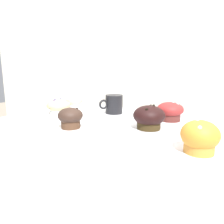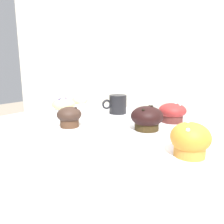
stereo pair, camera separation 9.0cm
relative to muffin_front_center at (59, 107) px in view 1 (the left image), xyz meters
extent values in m
cube|color=beige|center=(0.33, 0.59, -0.04)|extent=(3.20, 0.10, 1.80)
cube|color=silver|center=(0.33, -0.01, -0.49)|extent=(1.00, 0.64, 0.91)
cylinder|color=silver|center=(0.00, 0.00, -0.01)|extent=(0.09, 0.09, 0.04)
ellipsoid|color=tan|center=(0.00, 0.00, 0.01)|extent=(0.12, 0.12, 0.06)
sphere|color=navy|center=(-0.01, -0.01, 0.03)|extent=(0.01, 0.01, 0.01)
sphere|color=navy|center=(0.00, 0.02, 0.03)|extent=(0.01, 0.01, 0.01)
sphere|color=navy|center=(-0.01, -0.02, 0.03)|extent=(0.01, 0.01, 0.01)
cylinder|color=#C88333|center=(0.68, -0.17, -0.01)|extent=(0.08, 0.08, 0.05)
ellipsoid|color=orange|center=(0.68, -0.17, 0.02)|extent=(0.10, 0.10, 0.08)
sphere|color=white|center=(0.69, -0.20, 0.04)|extent=(0.01, 0.01, 0.01)
sphere|color=white|center=(0.67, -0.17, 0.06)|extent=(0.01, 0.01, 0.01)
cylinder|color=#4E221E|center=(0.51, 0.15, -0.01)|extent=(0.09, 0.09, 0.05)
ellipsoid|color=maroon|center=(0.51, 0.15, 0.01)|extent=(0.11, 0.11, 0.06)
sphere|color=white|center=(0.54, 0.15, 0.04)|extent=(0.01, 0.01, 0.01)
sphere|color=white|center=(0.52, 0.15, 0.04)|extent=(0.01, 0.01, 0.01)
cylinder|color=#482E1E|center=(0.22, -0.16, -0.01)|extent=(0.07, 0.07, 0.05)
ellipsoid|color=#34231B|center=(0.22, -0.16, 0.01)|extent=(0.10, 0.10, 0.06)
sphere|color=black|center=(0.24, -0.15, 0.04)|extent=(0.01, 0.01, 0.01)
cylinder|color=white|center=(-0.01, 0.12, -0.01)|extent=(0.07, 0.07, 0.05)
ellipsoid|color=#E1C689|center=(-0.01, 0.12, 0.01)|extent=(0.08, 0.08, 0.06)
cylinder|color=#312411|center=(0.48, -0.02, -0.01)|extent=(0.09, 0.09, 0.05)
ellipsoid|color=black|center=(0.48, -0.02, 0.02)|extent=(0.12, 0.12, 0.07)
sphere|color=black|center=(0.47, 0.01, 0.05)|extent=(0.01, 0.01, 0.01)
sphere|color=black|center=(0.49, -0.01, 0.05)|extent=(0.01, 0.01, 0.01)
sphere|color=black|center=(0.48, -0.06, 0.05)|extent=(0.01, 0.01, 0.01)
cylinder|color=black|center=(0.23, 0.15, 0.01)|extent=(0.09, 0.09, 0.09)
torus|color=black|center=(0.20, 0.09, 0.02)|extent=(0.03, 0.05, 0.05)
cylinder|color=black|center=(0.23, 0.15, 0.05)|extent=(0.07, 0.07, 0.01)
camera|label=1|loc=(0.77, -0.77, 0.20)|focal=35.00mm
camera|label=2|loc=(0.84, -0.72, 0.20)|focal=35.00mm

